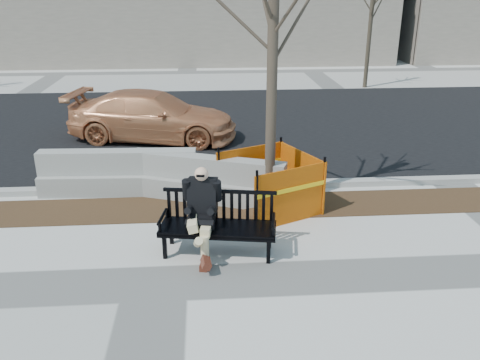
% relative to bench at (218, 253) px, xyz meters
% --- Properties ---
extents(ground, '(120.00, 120.00, 0.00)m').
position_rel_bench_xyz_m(ground, '(-0.95, -0.83, 0.00)').
color(ground, beige).
rests_on(ground, ground).
extents(mulch_strip, '(40.00, 1.20, 0.02)m').
position_rel_bench_xyz_m(mulch_strip, '(-0.95, 1.77, 0.00)').
color(mulch_strip, '#47301C').
rests_on(mulch_strip, ground).
extents(asphalt_street, '(60.00, 10.40, 0.01)m').
position_rel_bench_xyz_m(asphalt_street, '(-0.95, 7.97, 0.00)').
color(asphalt_street, black).
rests_on(asphalt_street, ground).
extents(curb, '(60.00, 0.25, 0.12)m').
position_rel_bench_xyz_m(curb, '(-0.95, 2.72, 0.06)').
color(curb, '#9E9B93').
rests_on(curb, ground).
extents(bench, '(1.98, 0.98, 1.01)m').
position_rel_bench_xyz_m(bench, '(0.00, 0.00, 0.00)').
color(bench, black).
rests_on(bench, ground).
extents(seated_man, '(0.76, 1.10, 1.42)m').
position_rel_bench_xyz_m(seated_man, '(-0.25, 0.09, 0.00)').
color(seated_man, black).
rests_on(seated_man, ground).
extents(tree_fence, '(3.07, 3.07, 5.79)m').
position_rel_bench_xyz_m(tree_fence, '(1.05, 1.65, 0.00)').
color(tree_fence, '#DD6407').
rests_on(tree_fence, ground).
extents(sedan, '(4.91, 2.79, 1.34)m').
position_rel_bench_xyz_m(sedan, '(-1.59, 6.52, 0.00)').
color(sedan, '#CA7F4F').
rests_on(sedan, ground).
extents(jersey_barrier_left, '(3.25, 0.77, 0.93)m').
position_rel_bench_xyz_m(jersey_barrier_left, '(-1.98, 2.71, 0.00)').
color(jersey_barrier_left, gray).
rests_on(jersey_barrier_left, ground).
extents(jersey_barrier_right, '(3.21, 1.72, 0.92)m').
position_rel_bench_xyz_m(jersey_barrier_right, '(-0.14, 2.22, 0.00)').
color(jersey_barrier_right, gray).
rests_on(jersey_barrier_right, ground).
extents(far_tree_right, '(2.19, 2.19, 5.09)m').
position_rel_bench_xyz_m(far_tree_right, '(6.63, 13.45, 0.00)').
color(far_tree_right, '#43392B').
rests_on(far_tree_right, ground).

